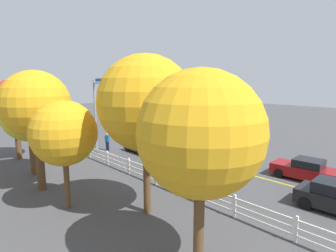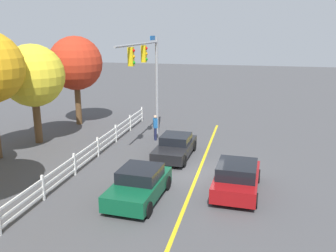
{
  "view_description": "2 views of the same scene",
  "coord_description": "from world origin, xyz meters",
  "views": [
    {
      "loc": [
        -16.92,
        16.84,
        6.48
      ],
      "look_at": [
        -0.92,
        1.62,
        2.88
      ],
      "focal_mm": 29.14,
      "sensor_mm": 36.0,
      "label": 1
    },
    {
      "loc": [
        -17.26,
        -2.44,
        7.14
      ],
      "look_at": [
        -0.4,
        1.48,
        2.55
      ],
      "focal_mm": 38.93,
      "sensor_mm": 36.0,
      "label": 2
    }
  ],
  "objects": [
    {
      "name": "lane_center_stripe",
      "position": [
        -4.0,
        0.0,
        0.0
      ],
      "size": [
        28.0,
        0.16,
        0.01
      ],
      "primitive_type": "cube",
      "color": "gold",
      "rests_on": "ground_plane"
    },
    {
      "name": "pedestrian",
      "position": [
        5.26,
        3.66,
        0.93
      ],
      "size": [
        0.47,
        0.4,
        1.69
      ],
      "rotation": [
        0.0,
        0.0,
        1.97
      ],
      "color": "#191E3F",
      "rests_on": "ground_plane"
    },
    {
      "name": "car_3",
      "position": [
        -1.75,
        -2.02,
        0.7
      ],
      "size": [
        4.04,
        2.13,
        1.44
      ],
      "rotation": [
        0.0,
        0.0,
        6.24
      ],
      "color": "maroon",
      "rests_on": "ground_plane"
    },
    {
      "name": "signal_assembly",
      "position": [
        4.64,
        3.94,
        4.79
      ],
      "size": [
        7.79,
        0.37,
        6.76
      ],
      "color": "gray",
      "rests_on": "ground_plane"
    },
    {
      "name": "white_rail_fence",
      "position": [
        -3.0,
        6.05,
        0.6
      ],
      "size": [
        26.1,
        0.1,
        1.15
      ],
      "color": "white",
      "rests_on": "ground_plane"
    },
    {
      "name": "car_4",
      "position": [
        2.28,
        1.67,
        0.61
      ],
      "size": [
        4.16,
        1.99,
        1.28
      ],
      "rotation": [
        0.0,
        0.0,
        3.11
      ],
      "color": "black",
      "rests_on": "ground_plane"
    },
    {
      "name": "car_0",
      "position": [
        -3.42,
        2.05,
        0.67
      ],
      "size": [
        4.02,
        2.13,
        1.4
      ],
      "rotation": [
        0.0,
        0.0,
        3.08
      ],
      "color": "#0C4C2D",
      "rests_on": "ground_plane"
    },
    {
      "name": "tree_3",
      "position": [
        8.02,
        10.55,
        4.67
      ],
      "size": [
        4.02,
        4.02,
        6.71
      ],
      "color": "brown",
      "rests_on": "ground_plane"
    },
    {
      "name": "ground_plane",
      "position": [
        0.0,
        0.0,
        0.0
      ],
      "size": [
        120.0,
        120.0,
        0.0
      ],
      "primitive_type": "plane",
      "color": "#444447"
    },
    {
      "name": "tree_5",
      "position": [
        3.02,
        10.94,
        4.33
      ],
      "size": [
        3.91,
        3.91,
        6.32
      ],
      "color": "brown",
      "rests_on": "ground_plane"
    }
  ]
}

